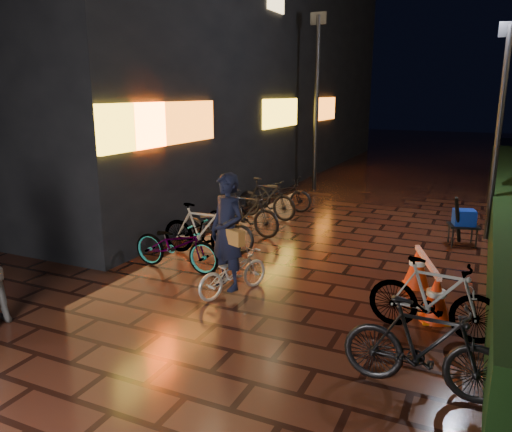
% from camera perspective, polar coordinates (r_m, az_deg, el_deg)
% --- Properties ---
extents(ground, '(80.00, 80.00, 0.00)m').
position_cam_1_polar(ground, '(7.56, 1.27, -11.43)').
color(ground, '#381911').
rests_on(ground, ground).
extents(hedge, '(0.70, 20.00, 1.00)m').
position_cam_1_polar(hedge, '(14.54, 26.63, 1.58)').
color(hedge, black).
rests_on(hedge, ground).
extents(storefront_block, '(12.09, 22.00, 9.00)m').
position_cam_1_polar(storefront_block, '(21.60, -10.14, 17.06)').
color(storefront_block, black).
rests_on(storefront_block, ground).
extents(lamp_post_hedge, '(0.44, 0.12, 4.67)m').
position_cam_1_polar(lamp_post_hedge, '(12.13, 26.05, 9.37)').
color(lamp_post_hedge, black).
rests_on(lamp_post_hedge, ground).
extents(lamp_post_sf, '(0.55, 0.16, 5.72)m').
position_cam_1_polar(lamp_post_sf, '(16.96, 6.94, 13.51)').
color(lamp_post_sf, black).
rests_on(lamp_post_sf, ground).
extents(cyclist, '(1.00, 1.49, 2.03)m').
position_cam_1_polar(cyclist, '(8.09, -3.00, -3.98)').
color(cyclist, silver).
rests_on(cyclist, ground).
extents(traffic_barrier, '(0.92, 1.75, 0.72)m').
position_cam_1_polar(traffic_barrier, '(8.35, 18.82, -7.03)').
color(traffic_barrier, '#FF310D').
rests_on(traffic_barrier, ground).
extents(cart_assembly, '(0.71, 0.76, 1.14)m').
position_cam_1_polar(cart_assembly, '(11.62, 22.62, -0.37)').
color(cart_assembly, black).
rests_on(cart_assembly, ground).
extents(parked_bikes_storefront, '(2.07, 6.01, 1.07)m').
position_cam_1_polar(parked_bikes_storefront, '(11.43, -2.29, 0.08)').
color(parked_bikes_storefront, black).
rests_on(parked_bikes_storefront, ground).
extents(parked_bikes_hedge, '(1.84, 2.06, 1.07)m').
position_cam_1_polar(parked_bikes_hedge, '(6.59, 19.23, -11.12)').
color(parked_bikes_hedge, black).
rests_on(parked_bikes_hedge, ground).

